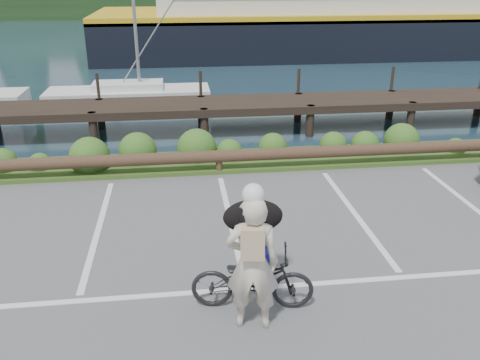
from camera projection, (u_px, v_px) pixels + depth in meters
name	position (u px, v px, depth m)	size (l,w,h in m)	color
ground	(243.00, 275.00, 8.42)	(72.00, 72.00, 0.00)	#4F4F51
harbor_backdrop	(181.00, 2.00, 80.43)	(170.00, 160.00, 30.00)	#192F3C
vegetation_strip	(217.00, 162.00, 13.26)	(34.00, 1.60, 0.10)	#3D5B21
log_rail	(219.00, 173.00, 12.63)	(32.00, 0.30, 0.60)	#443021
bicycle	(252.00, 279.00, 7.46)	(0.63, 1.81, 0.95)	black
cyclist	(252.00, 263.00, 6.87)	(0.73, 0.48, 2.01)	beige
dog	(253.00, 216.00, 7.71)	(0.92, 0.45, 0.53)	black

